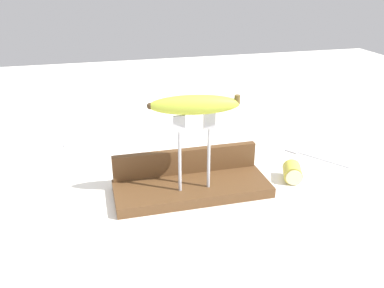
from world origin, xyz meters
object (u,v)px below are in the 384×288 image
at_px(banana_raised_center, 194,105).
at_px(fork_fallen_near, 51,147).
at_px(banana_chunk_near, 293,173).
at_px(fork_fallen_far, 308,155).
at_px(fork_stand_center, 194,145).

bearing_deg(banana_raised_center, fork_fallen_near, 131.86).
xyz_separation_m(banana_raised_center, banana_chunk_near, (0.25, 0.02, -0.20)).
distance_m(banana_raised_center, fork_fallen_near, 0.54).
bearing_deg(fork_fallen_far, banana_raised_center, -159.49).
bearing_deg(fork_fallen_near, banana_chunk_near, -31.20).
distance_m(banana_raised_center, fork_fallen_far, 0.44).
height_order(banana_raised_center, fork_fallen_far, banana_raised_center).
bearing_deg(fork_fallen_far, banana_chunk_near, -132.67).
distance_m(fork_stand_center, fork_fallen_far, 0.41).
bearing_deg(banana_chunk_near, fork_fallen_far, 47.33).
height_order(fork_fallen_far, banana_chunk_near, banana_chunk_near).
xyz_separation_m(fork_fallen_near, banana_chunk_near, (0.58, -0.35, 0.02)).
bearing_deg(fork_fallen_near, banana_raised_center, -48.14).
xyz_separation_m(fork_stand_center, banana_chunk_near, (0.25, 0.02, -0.11)).
distance_m(fork_fallen_far, banana_chunk_near, 0.16).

